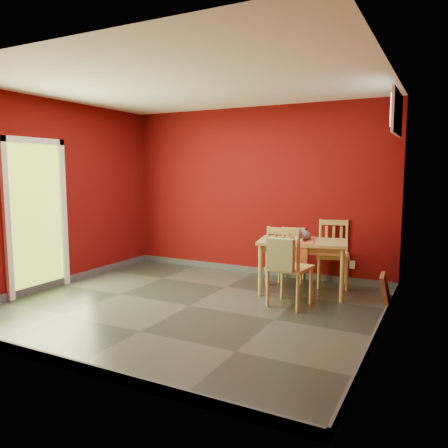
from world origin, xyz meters
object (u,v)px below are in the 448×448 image
at_px(cat, 303,233).
at_px(dining_table, 303,247).
at_px(chair_far_right, 333,253).
at_px(tote_bag, 281,254).
at_px(chair_far_left, 292,254).
at_px(chair_near, 288,266).
at_px(picture_frame, 385,291).

bearing_deg(cat, dining_table, -7.04).
bearing_deg(cat, chair_far_right, 69.08).
bearing_deg(tote_bag, dining_table, 90.09).
height_order(chair_far_left, cat, cat).
relative_size(chair_far_right, tote_bag, 2.12).
xyz_separation_m(dining_table, chair_far_left, (-0.36, 0.62, -0.23)).
bearing_deg(chair_near, dining_table, 91.67).
bearing_deg(picture_frame, chair_far_left, 151.81).
bearing_deg(chair_far_left, picture_frame, -28.19).
distance_m(dining_table, chair_far_left, 0.75).
distance_m(chair_far_right, picture_frame, 1.16).
bearing_deg(tote_bag, chair_far_right, 79.26).
xyz_separation_m(tote_bag, cat, (-0.01, 0.88, 0.14)).
relative_size(cat, picture_frame, 0.92).
distance_m(chair_near, tote_bag, 0.30).
bearing_deg(chair_near, picture_frame, 23.87).
relative_size(chair_near, cat, 2.54).
height_order(chair_far_left, tote_bag, tote_bag).
distance_m(dining_table, picture_frame, 1.21).
height_order(dining_table, picture_frame, dining_table).
bearing_deg(tote_bag, chair_far_left, 103.37).
height_order(dining_table, chair_far_left, chair_far_left).
bearing_deg(chair_far_right, dining_table, -115.40).
xyz_separation_m(dining_table, tote_bag, (0.00, -0.88, 0.05)).
bearing_deg(tote_bag, cat, 90.53).
bearing_deg(chair_near, chair_far_left, 106.44).
relative_size(chair_far_left, chair_near, 0.81).
relative_size(dining_table, chair_near, 1.29).
relative_size(chair_near, picture_frame, 2.34).
height_order(chair_far_right, tote_bag, chair_far_right).
relative_size(dining_table, chair_far_left, 1.60).
height_order(chair_far_left, picture_frame, chair_far_left).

